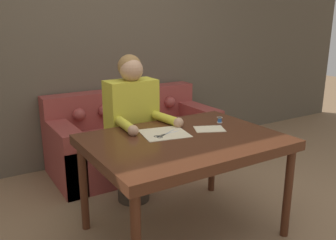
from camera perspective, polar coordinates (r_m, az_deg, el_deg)
The scene contains 9 objects.
ground_plane at distance 2.79m, azimuth 6.39°, elevation -18.03°, with size 16.00×16.00×0.00m, color #846647.
wall_back at distance 4.02m, azimuth -10.53°, elevation 11.88°, with size 8.00×0.06×2.60m.
dining_table at distance 2.53m, azimuth 2.66°, elevation -4.35°, with size 1.34×0.99×0.75m.
couch at distance 3.89m, azimuth -5.52°, elevation -3.12°, with size 1.76×0.83×0.81m.
person at distance 3.02m, azimuth -5.71°, elevation -1.69°, with size 0.47×0.60×1.28m.
pattern_paper_main at distance 2.59m, azimuth -0.58°, elevation -2.15°, with size 0.38×0.36×0.00m.
pattern_paper_offcut at distance 2.71m, azimuth 6.65°, elevation -1.44°, with size 0.27×0.24×0.00m.
scissors at distance 2.54m, azimuth -0.82°, elevation -2.47°, with size 0.23×0.13×0.01m.
thread_spool at distance 2.89m, azimuth 8.28°, elevation 0.02°, with size 0.04×0.04×0.05m.
Camera 1 is at (-1.47, -1.81, 1.54)m, focal length 38.00 mm.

